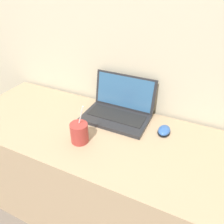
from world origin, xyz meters
TOP-DOWN VIEW (x-y plane):
  - wall_back at (0.00, 0.64)m, footprint 7.00×0.04m
  - desk at (0.00, 0.30)m, footprint 1.48×0.60m
  - laptop at (0.10, 0.49)m, footprint 0.37×0.26m
  - drink_cup at (0.02, 0.20)m, footprint 0.09×0.09m
  - computer_mouse at (0.38, 0.44)m, footprint 0.07×0.09m

SIDE VIEW (x-z plane):
  - desk at x=0.00m, z-range 0.00..0.71m
  - computer_mouse at x=0.38m, z-range 0.71..0.74m
  - laptop at x=0.10m, z-range 0.65..0.87m
  - drink_cup at x=0.02m, z-range 0.66..0.87m
  - wall_back at x=0.00m, z-range 0.00..2.50m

